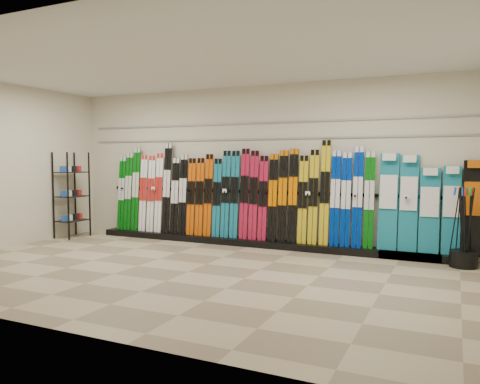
% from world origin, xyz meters
% --- Properties ---
extents(floor, '(8.00, 8.00, 0.00)m').
position_xyz_m(floor, '(0.00, 0.00, 0.00)').
color(floor, gray).
rests_on(floor, ground).
extents(back_wall, '(8.00, 0.00, 8.00)m').
position_xyz_m(back_wall, '(0.00, 2.50, 1.50)').
color(back_wall, beige).
rests_on(back_wall, floor).
extents(ceiling, '(8.00, 8.00, 0.00)m').
position_xyz_m(ceiling, '(0.00, 0.00, 3.00)').
color(ceiling, silver).
rests_on(ceiling, back_wall).
extents(ski_rack_base, '(8.00, 0.40, 0.12)m').
position_xyz_m(ski_rack_base, '(0.22, 2.28, 0.06)').
color(ski_rack_base, black).
rests_on(ski_rack_base, floor).
extents(skis, '(5.37, 0.19, 1.84)m').
position_xyz_m(skis, '(-0.43, 2.31, 0.94)').
color(skis, '#045B0B').
rests_on(skis, ski_rack_base).
extents(snowboards, '(1.60, 0.25, 1.60)m').
position_xyz_m(snowboards, '(3.08, 2.35, 0.86)').
color(snowboards, '#14728C').
rests_on(snowboards, ski_rack_base).
extents(accessory_rack, '(0.40, 0.60, 1.76)m').
position_xyz_m(accessory_rack, '(-3.75, 1.58, 0.88)').
color(accessory_rack, black).
rests_on(accessory_rack, floor).
extents(pole_bin, '(0.40, 0.40, 0.25)m').
position_xyz_m(pole_bin, '(3.60, 1.99, 0.12)').
color(pole_bin, black).
rests_on(pole_bin, floor).
extents(ski_poles, '(0.34, 0.31, 1.18)m').
position_xyz_m(ski_poles, '(3.60, 2.01, 0.61)').
color(ski_poles, black).
rests_on(ski_poles, pole_bin).
extents(slatwall_rail_0, '(7.60, 0.02, 0.03)m').
position_xyz_m(slatwall_rail_0, '(0.00, 2.48, 2.00)').
color(slatwall_rail_0, gray).
rests_on(slatwall_rail_0, back_wall).
extents(slatwall_rail_1, '(7.60, 0.02, 0.03)m').
position_xyz_m(slatwall_rail_1, '(0.00, 2.48, 2.30)').
color(slatwall_rail_1, gray).
rests_on(slatwall_rail_1, back_wall).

